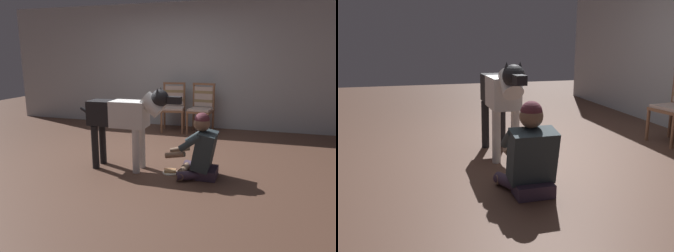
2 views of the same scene
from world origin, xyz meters
TOP-DOWN VIEW (x-y plane):
  - ground_plane at (0.00, 0.00)m, footprint 13.85×13.85m
  - person_sitting_on_floor at (1.07, -0.35)m, footprint 0.65×0.58m
  - large_dog at (0.05, -0.35)m, footprint 1.44×0.31m
  - hot_dog_on_plate at (0.67, -0.35)m, footprint 0.20×0.20m

SIDE VIEW (x-z plane):
  - ground_plane at x=0.00m, z-range 0.00..0.00m
  - hot_dog_on_plate at x=0.67m, z-range 0.00..0.06m
  - person_sitting_on_floor at x=1.07m, z-range -0.08..0.76m
  - large_dog at x=0.05m, z-range 0.17..1.29m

